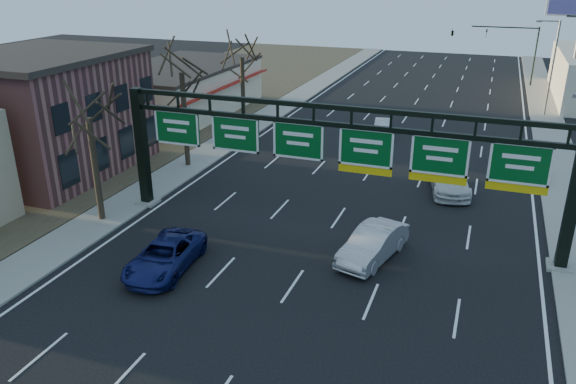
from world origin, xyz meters
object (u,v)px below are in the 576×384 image
at_px(sign_gantry, 334,153).
at_px(car_white_wagon, 449,179).
at_px(car_silver_sedan, 373,244).
at_px(car_blue_suv, 165,256).

bearing_deg(sign_gantry, car_white_wagon, 57.74).
relative_size(sign_gantry, car_silver_sedan, 4.91).
distance_m(car_silver_sedan, car_white_wagon, 11.13).
bearing_deg(car_silver_sedan, car_white_wagon, 90.59).
height_order(sign_gantry, car_blue_suv, sign_gantry).
height_order(car_silver_sedan, car_white_wagon, car_silver_sedan).
bearing_deg(car_white_wagon, car_blue_suv, -139.75).
bearing_deg(car_blue_suv, car_white_wagon, 47.40).
relative_size(car_blue_suv, car_white_wagon, 0.94).
relative_size(sign_gantry, car_blue_suv, 4.63).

